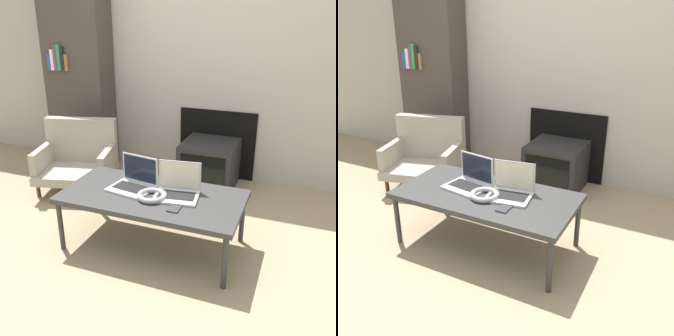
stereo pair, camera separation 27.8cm
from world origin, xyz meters
The scene contains 10 objects.
ground_plane centered at (0.00, 0.00, 0.00)m, with size 14.00×14.00×0.00m, color #998466.
wall_back centered at (0.00, 1.65, 1.29)m, with size 7.00×0.08×2.60m.
table centered at (0.00, 0.21, 0.38)m, with size 1.25×0.63×0.41m.
laptop_left centered at (-0.16, 0.26, 0.45)m, with size 0.33×0.29×0.22m.
laptop_right centered at (0.16, 0.26, 0.45)m, with size 0.33×0.28×0.22m.
headphones centered at (0.02, 0.15, 0.43)m, with size 0.21×0.21×0.04m.
phone centered at (0.21, 0.08, 0.41)m, with size 0.07×0.14×0.01m.
tv centered at (0.10, 1.35, 0.22)m, with size 0.51×0.51×0.44m.
armchair centered at (-1.03, 0.84, 0.32)m, with size 0.78×0.68×0.66m.
bookshelf centered at (-1.36, 1.45, 0.94)m, with size 0.67×0.32×1.87m.
Camera 2 is at (1.19, -1.79, 1.56)m, focal length 40.00 mm.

